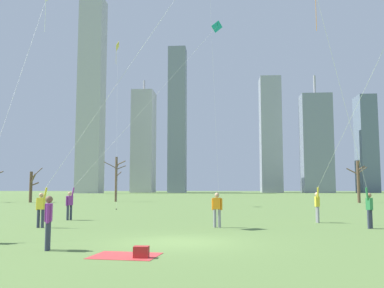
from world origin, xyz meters
The scene contains 18 objects.
ground_plane centered at (0.00, 0.00, 0.00)m, with size 400.00×400.00×0.00m, color #5B7A3D.
kite_flyer_foreground_right_teal centered at (-6.24, 10.45, 2.69)m, with size 9.08×9.01×15.06m.
kite_flyer_midfield_left_green centered at (-4.02, 5.18, 5.80)m, with size 12.81×2.23×20.93m.
kite_flyer_foreground_left_purple centered at (6.96, 6.56, 2.79)m, with size 3.50×15.56×15.17m.
kite_flyer_midfield_center_orange centered at (7.65, 4.87, 2.76)m, with size 3.70×3.66×11.12m.
bystander_watching_nearby centered at (1.22, 5.47, 0.90)m, with size 0.51×0.25×1.62m.
bystander_strolling_midfield centered at (-3.75, -2.16, 0.90)m, with size 0.29×0.49×1.62m.
distant_kite_high_overhead_yellow centered at (-9.22, 27.16, 15.18)m, with size 2.04×7.27×17.11m.
picnic_spot centered at (-0.91, -3.20, 0.09)m, with size 1.95×1.60×0.31m.
bare_tree_left_of_center centered at (18.04, 38.61, 2.78)m, with size 2.04×2.78×5.14m.
bare_tree_rightmost centered at (-22.33, 36.95, 2.17)m, with size 1.46×2.58×4.40m.
bare_tree_center centered at (-12.51, 40.66, 3.21)m, with size 2.95×2.48×5.89m.
skyline_mid_tower_right centered at (-42.00, 122.06, 32.78)m, with size 7.89×6.95×65.56m.
skyline_wide_slab centered at (-14.43, 134.12, 25.94)m, with size 6.20×6.44×51.88m.
skyline_squat_block centered at (33.75, 133.21, 16.95)m, with size 10.16×7.73×40.77m.
skyline_tall_tower centered at (52.17, 138.41, 17.12)m, with size 5.88×8.77×34.24m.
skyline_mid_tower_left centered at (19.17, 141.66, 21.11)m, with size 7.48×8.80×42.22m.
skyline_short_annex centered at (-27.92, 141.69, 18.93)m, with size 7.92×10.20×42.21m.
Camera 1 is at (1.49, -14.78, 1.88)m, focal length 39.82 mm.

